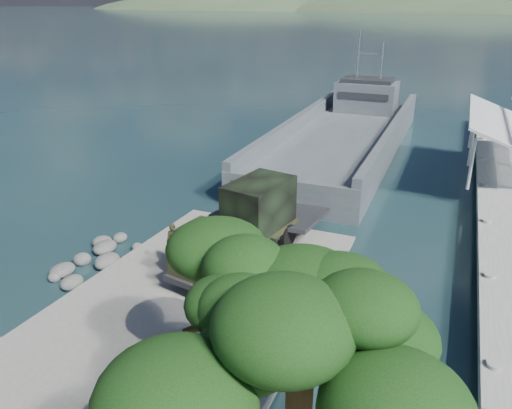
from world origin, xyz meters
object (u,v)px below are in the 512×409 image
soldier (174,249)px  overhang_tree (285,325)px  military_truck (243,225)px  landing_craft (342,143)px  pier (511,170)px

soldier → overhang_tree: size_ratio=0.23×
military_truck → soldier: military_truck is taller
military_truck → overhang_tree: (5.74, -10.89, 3.29)m
soldier → overhang_tree: (8.42, -8.98, 4.16)m
landing_craft → soldier: landing_craft is taller
pier → military_truck: (-12.38, -15.95, 0.67)m
military_truck → soldier: size_ratio=4.46×
military_truck → overhang_tree: bearing=-50.9°
soldier → overhang_tree: 13.00m
landing_craft → soldier: bearing=-96.3°
pier → soldier: size_ratio=24.71×
pier → military_truck: 20.20m
pier → overhang_tree: size_ratio=5.77×
soldier → military_truck: bearing=11.2°
pier → landing_craft: 13.46m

